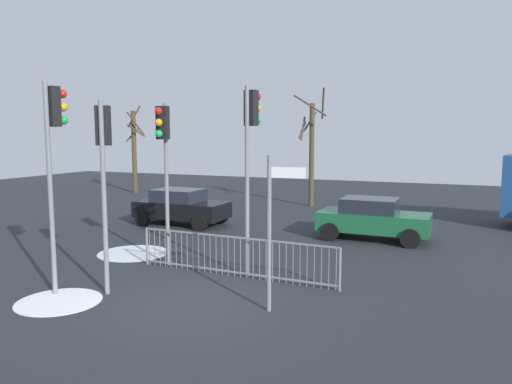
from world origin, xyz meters
The scene contains 13 objects.
ground_plane centered at (0.00, 0.00, 0.00)m, with size 60.00×60.00×0.00m, color #26282D.
traffic_light_rear_right centered at (0.34, 2.46, 3.59)m, with size 0.37×0.55×4.92m.
traffic_light_rear_left centered at (-3.21, -0.58, 3.56)m, with size 0.36×0.56×4.87m.
traffic_light_mid_left centered at (-2.21, 2.32, 3.35)m, with size 0.35×0.57×4.57m.
traffic_light_mid_right centered at (-2.21, -0.09, 3.26)m, with size 0.40×0.53×4.45m.
direction_sign_post centered at (1.79, 0.23, 1.83)m, with size 0.78×0.20×3.28m.
pedestrian_guard_railing centered at (0.00, 2.17, 0.55)m, with size 5.69×0.29×1.07m.
car_green_near centered at (2.56, 8.17, 0.77)m, with size 3.84×1.99×1.47m.
car_black_far centered at (-5.20, 7.97, 0.77)m, with size 3.83×1.98×1.47m.
bare_tree_left centered at (-1.75, 15.10, 2.95)m, with size 1.65×1.69×6.04m.
bare_tree_centre centered at (-13.77, 16.35, 2.80)m, with size 1.45×1.44×5.54m.
snow_patch_kerb centered at (-2.77, -1.09, 0.01)m, with size 1.86×1.86×0.01m, color white.
snow_patch_island centered at (-3.99, 3.19, 0.01)m, with size 2.19×2.19×0.01m, color silver.
Camera 1 is at (5.29, -8.91, 3.69)m, focal length 33.83 mm.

